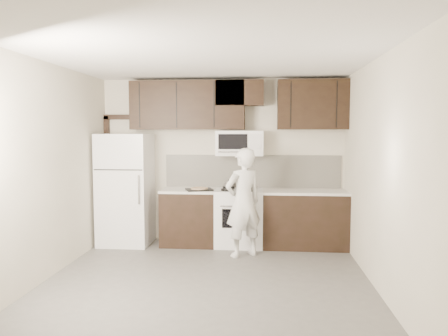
# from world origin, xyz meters

# --- Properties ---
(floor) EXTENTS (4.50, 4.50, 0.00)m
(floor) POSITION_xyz_m (0.00, 0.00, 0.00)
(floor) COLOR #54514E
(floor) RESTS_ON ground
(back_wall) EXTENTS (4.00, 0.00, 4.00)m
(back_wall) POSITION_xyz_m (0.00, 2.25, 1.35)
(back_wall) COLOR #BBB39F
(back_wall) RESTS_ON ground
(ceiling) EXTENTS (4.50, 4.50, 0.00)m
(ceiling) POSITION_xyz_m (0.00, 0.00, 2.70)
(ceiling) COLOR white
(ceiling) RESTS_ON back_wall
(counter_run) EXTENTS (2.95, 0.64, 0.91)m
(counter_run) POSITION_xyz_m (0.60, 1.94, 0.46)
(counter_run) COLOR black
(counter_run) RESTS_ON floor
(stove) EXTENTS (0.76, 0.66, 0.94)m
(stove) POSITION_xyz_m (0.30, 1.94, 0.46)
(stove) COLOR white
(stove) RESTS_ON floor
(backsplash) EXTENTS (2.90, 0.02, 0.54)m
(backsplash) POSITION_xyz_m (0.50, 2.24, 1.18)
(backsplash) COLOR beige
(backsplash) RESTS_ON counter_run
(upper_cabinets) EXTENTS (3.48, 0.35, 0.78)m
(upper_cabinets) POSITION_xyz_m (0.21, 2.08, 2.28)
(upper_cabinets) COLOR black
(upper_cabinets) RESTS_ON back_wall
(microwave) EXTENTS (0.76, 0.42, 0.40)m
(microwave) POSITION_xyz_m (0.30, 2.06, 1.65)
(microwave) COLOR white
(microwave) RESTS_ON upper_cabinets
(refrigerator) EXTENTS (0.80, 0.76, 1.80)m
(refrigerator) POSITION_xyz_m (-1.55, 1.89, 0.90)
(refrigerator) COLOR white
(refrigerator) RESTS_ON floor
(door_trim) EXTENTS (0.50, 0.08, 2.12)m
(door_trim) POSITION_xyz_m (-1.92, 2.21, 1.25)
(door_trim) COLOR black
(door_trim) RESTS_ON floor
(saucepan) EXTENTS (0.26, 0.15, 0.15)m
(saucepan) POSITION_xyz_m (0.12, 2.09, 0.97)
(saucepan) COLOR silver
(saucepan) RESTS_ON stove
(baking_tray) EXTENTS (0.48, 0.42, 0.02)m
(baking_tray) POSITION_xyz_m (-0.33, 1.81, 0.92)
(baking_tray) COLOR black
(baking_tray) RESTS_ON counter_run
(pizza) EXTENTS (0.35, 0.35, 0.02)m
(pizza) POSITION_xyz_m (-0.33, 1.81, 0.94)
(pizza) COLOR beige
(pizza) RESTS_ON baking_tray
(person) EXTENTS (0.70, 0.64, 1.60)m
(person) POSITION_xyz_m (0.39, 1.33, 0.80)
(person) COLOR white
(person) RESTS_ON floor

